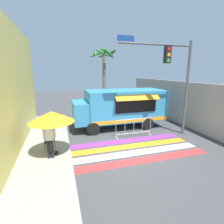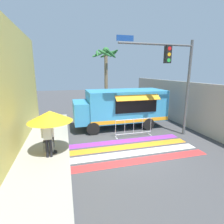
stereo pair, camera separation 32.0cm
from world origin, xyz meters
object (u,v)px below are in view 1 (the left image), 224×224
at_px(patio_umbrella, 51,117).
at_px(barricade_front, 134,127).
at_px(food_truck, 118,106).
at_px(palm_tree, 104,66).
at_px(folding_chair, 49,138).
at_px(traffic_signal_pole, 175,71).
at_px(vendor_person, 49,136).

distance_m(patio_umbrella, barricade_front, 4.94).
distance_m(food_truck, palm_tree, 5.13).
distance_m(folding_chair, barricade_front, 4.84).
relative_size(traffic_signal_pole, vendor_person, 3.13).
bearing_deg(barricade_front, vendor_person, -160.23).
relative_size(traffic_signal_pole, patio_umbrella, 2.78).
distance_m(traffic_signal_pole, folding_chair, 7.69).
relative_size(patio_umbrella, vendor_person, 1.12).
relative_size(folding_chair, barricade_front, 0.43).
xyz_separation_m(traffic_signal_pole, palm_tree, (-2.47, 6.74, 0.48)).
xyz_separation_m(vendor_person, palm_tree, (4.48, 7.95, 3.18)).
xyz_separation_m(food_truck, traffic_signal_pole, (2.55, -2.47, 2.37)).
relative_size(vendor_person, barricade_front, 0.78).
bearing_deg(traffic_signal_pole, patio_umbrella, -173.00).
bearing_deg(barricade_front, palm_tree, 92.02).
bearing_deg(patio_umbrella, food_truck, 37.81).
bearing_deg(patio_umbrella, traffic_signal_pole, 7.00).
bearing_deg(food_truck, vendor_person, -140.04).
xyz_separation_m(food_truck, vendor_person, (-4.39, -3.68, -0.34)).
bearing_deg(food_truck, patio_umbrella, -142.19).
relative_size(folding_chair, palm_tree, 0.17).
xyz_separation_m(food_truck, palm_tree, (0.08, 4.27, 2.85)).
bearing_deg(palm_tree, traffic_signal_pole, -69.88).
bearing_deg(vendor_person, patio_umbrella, 77.22).
bearing_deg(vendor_person, traffic_signal_pole, 16.71).
distance_m(food_truck, traffic_signal_pole, 4.27).
height_order(traffic_signal_pole, palm_tree, palm_tree).
distance_m(vendor_person, barricade_front, 5.03).
bearing_deg(folding_chair, food_truck, 29.16).
height_order(food_truck, traffic_signal_pole, traffic_signal_pole).
bearing_deg(traffic_signal_pole, folding_chair, -176.96).
bearing_deg(vendor_person, food_truck, 46.77).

